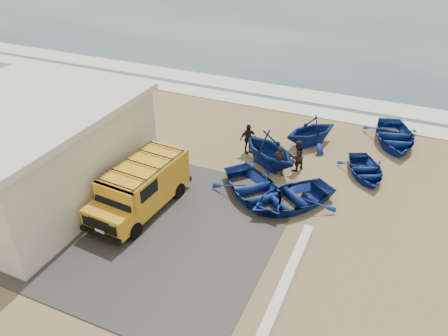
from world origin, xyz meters
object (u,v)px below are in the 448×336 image
(fisherman_middle, at_px, (297,156))
(van, at_px, (141,186))
(boat_near_right, at_px, (291,198))
(fisherman_back, at_px, (248,139))
(parapet, at_px, (287,282))
(boat_mid_left, at_px, (269,149))
(boat_far_right, at_px, (394,137))
(boat_far_left, at_px, (311,130))
(fisherman_front, at_px, (280,161))
(boat_near_left, at_px, (255,190))
(building, at_px, (24,150))
(boat_mid_right, at_px, (365,170))

(fisherman_middle, bearing_deg, van, -9.87)
(boat_near_right, distance_m, fisherman_back, 5.11)
(parapet, height_order, boat_mid_left, boat_mid_left)
(boat_near_right, xyz_separation_m, boat_far_right, (3.57, 7.90, 0.02))
(boat_mid_left, bearing_deg, boat_far_left, 8.85)
(parapet, distance_m, boat_mid_left, 8.25)
(boat_mid_left, relative_size, fisherman_front, 2.25)
(boat_near_left, xyz_separation_m, boat_far_right, (5.24, 7.98, 0.00))
(van, distance_m, boat_near_left, 5.04)
(fisherman_back, bearing_deg, fisherman_middle, -62.61)
(parapet, xyz_separation_m, boat_near_left, (-2.92, 4.63, 0.17))
(building, relative_size, boat_far_right, 2.19)
(boat_near_left, height_order, fisherman_middle, fisherman_middle)
(boat_far_right, height_order, fisherman_middle, fisherman_middle)
(boat_near_right, height_order, fisherman_middle, fisherman_middle)
(boat_near_left, xyz_separation_m, boat_near_right, (1.68, 0.08, -0.02))
(boat_near_left, relative_size, boat_mid_left, 1.17)
(fisherman_middle, bearing_deg, boat_mid_left, -49.33)
(van, relative_size, fisherman_front, 3.20)
(fisherman_back, bearing_deg, boat_far_left, -10.84)
(fisherman_back, bearing_deg, parapet, -110.01)
(building, height_order, boat_near_left, building)
(van, height_order, fisherman_front, van)
(boat_mid_right, bearing_deg, parapet, -123.44)
(parapet, distance_m, boat_mid_right, 8.66)
(van, bearing_deg, fisherman_middle, 52.41)
(fisherman_front, bearing_deg, building, 30.34)
(boat_near_right, bearing_deg, building, -124.32)
(boat_mid_right, relative_size, fisherman_front, 1.97)
(boat_near_left, xyz_separation_m, fisherman_middle, (1.04, 3.13, 0.37))
(boat_mid_left, bearing_deg, parapet, -123.98)
(building, distance_m, van, 5.56)
(boat_mid_right, bearing_deg, fisherman_back, 156.92)
(parapet, distance_m, boat_far_right, 12.82)
(boat_mid_left, distance_m, fisherman_middle, 1.43)
(building, height_order, fisherman_front, building)
(parapet, bearing_deg, boat_far_left, 100.11)
(boat_near_right, height_order, fisherman_back, fisherman_back)
(boat_near_right, relative_size, boat_far_right, 0.95)
(boat_mid_right, bearing_deg, boat_far_right, 52.74)
(boat_mid_left, height_order, fisherman_middle, boat_mid_left)
(boat_near_left, height_order, fisherman_back, fisherman_back)
(fisherman_front, xyz_separation_m, fisherman_middle, (0.63, 0.80, -0.00))
(parapet, bearing_deg, van, 164.88)
(boat_near_right, xyz_separation_m, boat_mid_right, (2.63, 3.85, -0.09))
(fisherman_back, bearing_deg, building, 174.41)
(boat_mid_left, bearing_deg, fisherman_middle, -48.81)
(van, bearing_deg, boat_near_left, 37.19)
(building, distance_m, fisherman_middle, 12.66)
(van, distance_m, fisherman_front, 6.82)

